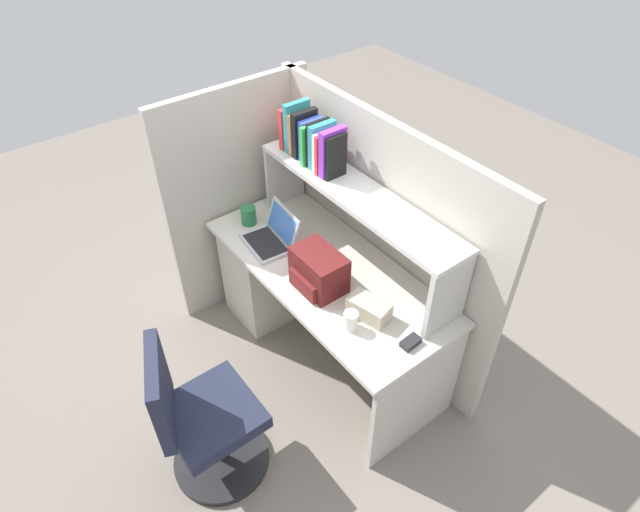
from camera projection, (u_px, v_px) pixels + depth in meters
The scene contains 13 objects.
ground_plane at pixel (326, 350), 3.58m from camera, with size 8.00×8.00×0.00m, color slate.
desk at pixel (290, 273), 3.54m from camera, with size 1.60×0.70×0.73m.
cubicle_partition_rear at pixel (377, 237), 3.24m from camera, with size 1.84×0.05×1.55m, color #B2ADA0.
cubicle_partition_left at pixel (242, 197), 3.55m from camera, with size 0.05×1.06×1.55m, color #B2ADA0.
overhead_hutch at pixel (356, 206), 2.96m from camera, with size 1.44×0.28×0.45m.
reference_books_on_shelf at pixel (313, 140), 3.05m from camera, with size 0.46×0.18×0.30m.
laptop at pixel (272, 236), 3.24m from camera, with size 0.33×0.29×0.22m.
backpack at pixel (318, 271), 2.92m from camera, with size 0.30×0.22×0.23m.
computer_mouse at pixel (411, 342), 2.66m from camera, with size 0.06×0.10×0.03m, color #262628.
paper_cup at pixel (351, 321), 2.72m from camera, with size 0.08×0.08×0.10m, color white.
tissue_box at pixel (369, 308), 2.79m from camera, with size 0.22×0.12×0.10m, color #BFB299.
snack_canister at pixel (249, 215), 3.38m from camera, with size 0.10×0.10×0.12m, color #26723F.
office_chair at pixel (202, 423), 2.72m from camera, with size 0.53×0.55×0.93m.
Camera 1 is at (1.79, -1.42, 2.82)m, focal length 30.35 mm.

